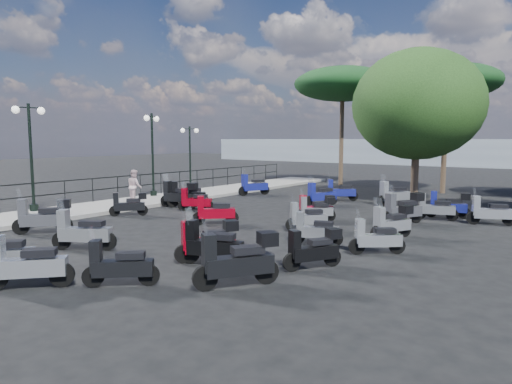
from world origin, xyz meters
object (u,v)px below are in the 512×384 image
Objects in this scene: scooter_19 at (238,261)px; broadleaf_tree at (418,105)px; lamp_post_0 at (31,150)px; scooter_23 at (448,205)px; scooter_22 at (403,209)px; scooter_25 at (313,250)px; scooter_11 at (340,191)px; scooter_14 at (208,242)px; scooter_2 at (129,205)px; scooter_20 at (315,231)px; scooter_10 at (321,195)px; scooter_30 at (26,265)px; scooter_18 at (119,266)px; scooter_26 at (376,239)px; scooter_16 at (316,208)px; scooter_28 at (435,208)px; scooter_17 at (393,195)px; lamp_post_1 at (152,149)px; scooter_3 at (187,196)px; scooter_5 at (253,186)px; pine_0 at (448,82)px; scooter_7 at (82,232)px; scooter_21 at (316,209)px; scooter_4 at (179,195)px; pine_2 at (343,84)px; scooter_9 at (195,201)px; pedestrian_far at (135,186)px; scooter_1 at (43,217)px; scooter_13 at (212,246)px; lamp_post_2 at (190,155)px; scooter_27 at (392,223)px; scooter_15 at (307,218)px.

broadleaf_tree is (-1.30, 15.34, 4.11)m from scooter_19.
scooter_23 is (13.65, 9.09, -2.09)m from lamp_post_0.
scooter_22 reaches higher than scooter_25.
scooter_14 is (2.37, -12.10, 0.03)m from scooter_11.
scooter_20 is (8.37, 0.03, -0.03)m from scooter_2.
scooter_10 is 13.91m from scooter_30.
scooter_18 is 6.55m from scooter_26.
scooter_30 is (-0.85, -10.42, 0.03)m from scooter_16.
scooter_28 is (5.25, -0.70, -0.04)m from scooter_10.
scooter_16 is 4.00m from scooter_20.
scooter_17 reaches higher than scooter_22.
scooter_17 is at bearing -54.48° from scooter_30.
lamp_post_1 is 2.81× the size of scooter_3.
scooter_5 is at bearing -24.38° from scooter_14.
scooter_10 is 0.22× the size of pine_0.
broadleaf_tree is at bearing -48.39° from scooter_7.
scooter_11 is at bearing -144.18° from broadleaf_tree.
scooter_16 reaches higher than scooter_21.
scooter_3 is 1.18× the size of scooter_18.
scooter_30 is (5.57, -9.61, -0.07)m from scooter_4.
lamp_post_1 is 13.45m from pine_2.
scooter_5 is at bearing 63.74° from scooter_11.
scooter_9 is 11.59m from broadleaf_tree.
scooter_2 is (2.03, -1.91, -0.45)m from pedestrian_far.
scooter_28 is (8.68, 3.92, 0.00)m from scooter_9.
scooter_16 is (1.70, -5.46, -0.01)m from scooter_11.
lamp_post_1 is 9.10m from scooter_1.
broadleaf_tree is (-1.65, 6.41, 4.12)m from scooter_22.
lamp_post_1 reaches higher than scooter_28.
scooter_4 is 1.10× the size of scooter_13.
scooter_7 is 5.38m from scooter_19.
scooter_3 reaches higher than scooter_18.
scooter_14 is at bearing 143.85° from scooter_21.
scooter_11 is at bearing 40.34° from lamp_post_2.
scooter_2 is 10.07m from scooter_27.
scooter_26 is at bearing 138.09° from scooter_17.
scooter_3 is 11.76m from broadleaf_tree.
scooter_5 is at bearing 35.69° from scooter_17.
scooter_27 is at bearing -127.48° from scooter_15.
scooter_17 is (7.43, 6.14, -0.05)m from scooter_4.
scooter_23 is (13.37, 0.48, -1.69)m from lamp_post_2.
scooter_19 is 2.18m from scooter_25.
scooter_7 is 0.22× the size of pine_0.
scooter_18 is 0.18× the size of pine_0.
pedestrian_far reaches higher than scooter_19.
scooter_5 is 10.37m from scooter_23.
scooter_1 is at bearing 82.84° from scooter_15.
scooter_27 is (9.70, -0.92, -0.02)m from scooter_3.
scooter_3 is 10.36m from scooter_28.
lamp_post_2 is at bearing -114.44° from pine_2.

